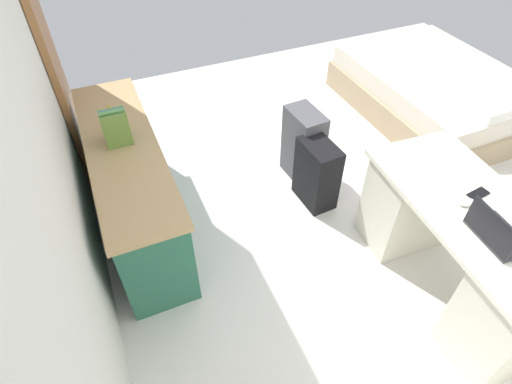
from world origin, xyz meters
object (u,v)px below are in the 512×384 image
desk (458,250)px  credenza (133,185)px  bed (436,92)px  computer_mouse (467,202)px  cell_phone_by_mouse (478,194)px  suitcase_black (317,174)px  suitcase_spare_grey (303,145)px  figurine_small (110,110)px  laptop (496,233)px

desk → credenza: desk is taller
desk → bed: 2.24m
computer_mouse → cell_phone_by_mouse: computer_mouse is taller
suitcase_black → cell_phone_by_mouse: cell_phone_by_mouse is taller
credenza → bed: 3.18m
suitcase_black → suitcase_spare_grey: bearing=-11.5°
computer_mouse → figurine_small: size_ratio=0.91×
laptop → computer_mouse: size_ratio=3.25×
cell_phone_by_mouse → figurine_small: 2.54m
figurine_small → laptop: bearing=-139.9°
bed → figurine_small: figurine_small is taller
desk → credenza: 2.29m
suitcase_black → desk: bearing=-163.6°
desk → bed: bearing=-38.2°
credenza → computer_mouse: 2.25m
bed → cell_phone_by_mouse: size_ratio=14.08×
credenza → computer_mouse: bearing=-128.0°
desk → cell_phone_by_mouse: size_ratio=10.91×
credenza → bed: bearing=-84.2°
desk → figurine_small: bearing=44.4°
suitcase_black → cell_phone_by_mouse: size_ratio=4.14×
desk → cell_phone_by_mouse: bearing=-41.0°
desk → laptop: (-0.18, 0.09, 0.41)m
credenza → suitcase_black: credenza is taller
laptop → desk: bearing=-26.6°
bed → laptop: (-1.94, 1.47, 0.56)m
suitcase_spare_grey → bed: bearing=-83.3°
desk → bed: desk is taller
desk → suitcase_spare_grey: desk is taller
computer_mouse → suitcase_black: bearing=23.7°
credenza → bed: size_ratio=0.94×
credenza → suitcase_spare_grey: 1.43m
figurine_small → computer_mouse: bearing=-135.0°
bed → desk: bearing=141.8°
laptop → cell_phone_by_mouse: bearing=-32.4°
desk → bed: size_ratio=0.77×
suitcase_black → figurine_small: bearing=58.9°
figurine_small → bed: bearing=-91.1°
suitcase_black → figurine_small: 1.64m
credenza → laptop: bearing=-133.9°
suitcase_spare_grey → desk: bearing=-170.4°
credenza → figurine_small: figurine_small is taller
desk → suitcase_black: bearing=19.9°
bed → suitcase_black: bed is taller
desk → cell_phone_by_mouse: cell_phone_by_mouse is taller
suitcase_spare_grey → laptop: (-1.60, -0.26, 0.48)m
desk → laptop: laptop is taller
computer_mouse → cell_phone_by_mouse: bearing=-70.5°
suitcase_spare_grey → computer_mouse: (-1.35, -0.32, 0.44)m
suitcase_black → computer_mouse: bearing=-163.9°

